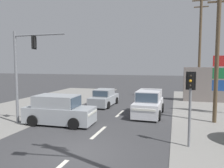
{
  "coord_description": "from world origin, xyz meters",
  "views": [
    {
      "loc": [
        4.15,
        -8.52,
        3.89
      ],
      "look_at": [
        0.5,
        4.0,
        2.72
      ],
      "focal_mm": 35.0,
      "sensor_mm": 36.0,
      "label": 1
    }
  ],
  "objects_px": {
    "utility_pole_midground_right": "(217,51)",
    "suv_crossing_left": "(149,104)",
    "utility_pole_background_right": "(200,47)",
    "sedan_oncoming_near": "(104,98)",
    "pedestal_signal_right_kerb": "(190,96)",
    "suv_kerbside_parked": "(59,111)",
    "traffic_signal_mast": "(23,65)"
  },
  "relations": [
    {
      "from": "utility_pole_midground_right",
      "to": "suv_crossing_left",
      "type": "height_order",
      "value": "utility_pole_midground_right"
    },
    {
      "from": "utility_pole_background_right",
      "to": "sedan_oncoming_near",
      "type": "relative_size",
      "value": 2.54
    },
    {
      "from": "pedestal_signal_right_kerb",
      "to": "suv_kerbside_parked",
      "type": "relative_size",
      "value": 0.77
    },
    {
      "from": "traffic_signal_mast",
      "to": "suv_crossing_left",
      "type": "xyz_separation_m",
      "value": [
        7.5,
        4.82,
        -2.95
      ]
    },
    {
      "from": "traffic_signal_mast",
      "to": "suv_crossing_left",
      "type": "bearing_deg",
      "value": 32.77
    },
    {
      "from": "utility_pole_midground_right",
      "to": "suv_kerbside_parked",
      "type": "height_order",
      "value": "utility_pole_midground_right"
    },
    {
      "from": "utility_pole_midground_right",
      "to": "sedan_oncoming_near",
      "type": "bearing_deg",
      "value": 157.35
    },
    {
      "from": "utility_pole_background_right",
      "to": "suv_kerbside_parked",
      "type": "distance_m",
      "value": 16.1
    },
    {
      "from": "utility_pole_background_right",
      "to": "sedan_oncoming_near",
      "type": "distance_m",
      "value": 11.3
    },
    {
      "from": "suv_crossing_left",
      "to": "utility_pole_background_right",
      "type": "bearing_deg",
      "value": 61.33
    },
    {
      "from": "pedestal_signal_right_kerb",
      "to": "sedan_oncoming_near",
      "type": "distance_m",
      "value": 11.48
    },
    {
      "from": "suv_kerbside_parked",
      "to": "traffic_signal_mast",
      "type": "bearing_deg",
      "value": -163.83
    },
    {
      "from": "utility_pole_midground_right",
      "to": "utility_pole_background_right",
      "type": "relative_size",
      "value": 0.83
    },
    {
      "from": "utility_pole_midground_right",
      "to": "suv_kerbside_parked",
      "type": "distance_m",
      "value": 11.02
    },
    {
      "from": "traffic_signal_mast",
      "to": "sedan_oncoming_near",
      "type": "height_order",
      "value": "traffic_signal_mast"
    },
    {
      "from": "pedestal_signal_right_kerb",
      "to": "utility_pole_background_right",
      "type": "bearing_deg",
      "value": 83.15
    },
    {
      "from": "utility_pole_midground_right",
      "to": "utility_pole_background_right",
      "type": "xyz_separation_m",
      "value": [
        -0.22,
        8.83,
        0.94
      ]
    },
    {
      "from": "sedan_oncoming_near",
      "to": "suv_crossing_left",
      "type": "xyz_separation_m",
      "value": [
        4.53,
        -2.75,
        0.18
      ]
    },
    {
      "from": "traffic_signal_mast",
      "to": "utility_pole_midground_right",
      "type": "bearing_deg",
      "value": 17.63
    },
    {
      "from": "traffic_signal_mast",
      "to": "suv_crossing_left",
      "type": "height_order",
      "value": "traffic_signal_mast"
    },
    {
      "from": "utility_pole_background_right",
      "to": "traffic_signal_mast",
      "type": "distance_m",
      "value": 17.37
    },
    {
      "from": "utility_pole_midground_right",
      "to": "utility_pole_background_right",
      "type": "height_order",
      "value": "utility_pole_background_right"
    },
    {
      "from": "sedan_oncoming_near",
      "to": "traffic_signal_mast",
      "type": "bearing_deg",
      "value": -111.38
    },
    {
      "from": "utility_pole_background_right",
      "to": "pedestal_signal_right_kerb",
      "type": "distance_m",
      "value": 14.37
    },
    {
      "from": "utility_pole_midground_right",
      "to": "suv_crossing_left",
      "type": "relative_size",
      "value": 1.96
    },
    {
      "from": "traffic_signal_mast",
      "to": "suv_kerbside_parked",
      "type": "relative_size",
      "value": 1.31
    },
    {
      "from": "traffic_signal_mast",
      "to": "utility_pole_background_right",
      "type": "bearing_deg",
      "value": 47.04
    },
    {
      "from": "utility_pole_midground_right",
      "to": "suv_crossing_left",
      "type": "xyz_separation_m",
      "value": [
        -4.49,
        1.02,
        -3.84
      ]
    },
    {
      "from": "utility_pole_midground_right",
      "to": "suv_kerbside_parked",
      "type": "bearing_deg",
      "value": -162.06
    },
    {
      "from": "traffic_signal_mast",
      "to": "sedan_oncoming_near",
      "type": "relative_size",
      "value": 1.4
    },
    {
      "from": "traffic_signal_mast",
      "to": "pedestal_signal_right_kerb",
      "type": "bearing_deg",
      "value": -7.08
    },
    {
      "from": "suv_crossing_left",
      "to": "sedan_oncoming_near",
      "type": "bearing_deg",
      "value": 148.73
    }
  ]
}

